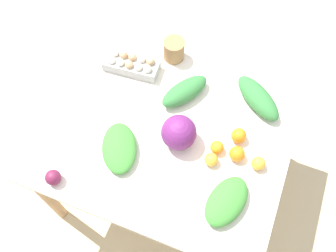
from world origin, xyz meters
The scene contains 15 objects.
ground_plane centered at (0.00, 0.00, 0.00)m, with size 8.00×8.00×0.00m, color #C6B289.
dining_table centered at (0.00, 0.00, 0.64)m, with size 1.21×1.05×0.74m.
cabbage_purple centered at (0.07, -0.05, 0.82)m, with size 0.17×0.17×0.17m, color #6B2366.
egg_carton centered at (-0.32, 0.26, 0.78)m, with size 0.30×0.14×0.09m.
paper_bag centered at (-0.13, 0.43, 0.80)m, with size 0.11×0.11×0.12m, color #997047.
greens_bunch_beet_tops centered at (-0.17, -0.20, 0.77)m, with size 0.27×0.16×0.06m, color #3D8433.
greens_bunch_scallion centered at (0.38, -0.26, 0.77)m, with size 0.26×0.15×0.07m, color #3D8433.
greens_bunch_chard centered at (0.37, 0.30, 0.78)m, with size 0.30×0.12×0.09m, color #337538.
greens_bunch_kale centered at (0.01, 0.21, 0.78)m, with size 0.28×0.11×0.09m, color #337538.
beet_root centered at (-0.39, -0.45, 0.77)m, with size 0.07×0.07×0.07m, color maroon.
orange_0 centered at (0.47, -0.04, 0.77)m, with size 0.07×0.07×0.07m, color #F9A833.
orange_1 centered at (0.36, -0.03, 0.77)m, with size 0.07×0.07×0.07m, color orange.
orange_2 centered at (0.26, -0.03, 0.77)m, with size 0.07×0.07×0.07m, color orange.
orange_3 centered at (0.34, 0.07, 0.77)m, with size 0.07×0.07×0.07m, color orange.
orange_4 centered at (0.26, -0.10, 0.77)m, with size 0.07×0.07×0.07m, color #F9A833.
Camera 1 is at (0.32, -0.81, 2.38)m, focal length 40.00 mm.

